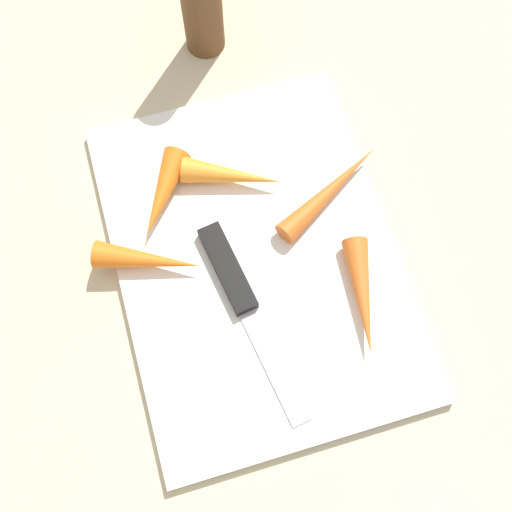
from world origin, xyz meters
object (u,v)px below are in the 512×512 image
at_px(carrot_longest, 330,191).
at_px(carrot_long, 363,296).
at_px(carrot_shortest, 162,194).
at_px(cutting_board, 256,258).
at_px(carrot_short, 236,175).
at_px(knife, 234,281).
at_px(carrot_medium, 148,260).

bearing_deg(carrot_longest, carrot_long, -121.83).
bearing_deg(carrot_shortest, cutting_board, 73.64).
bearing_deg(carrot_short, carrot_longest, -2.37).
bearing_deg(knife, carrot_shortest, -166.20).
relative_size(carrot_longest, carrot_shortest, 1.42).
distance_m(knife, carrot_short, 0.11).
bearing_deg(carrot_longest, knife, 179.02).
bearing_deg(carrot_short, carrot_shortest, -155.07).
height_order(knife, carrot_long, carrot_long).
bearing_deg(carrot_longest, carrot_shortest, 136.61).
distance_m(carrot_longest, carrot_medium, 0.19).
bearing_deg(carrot_short, cutting_board, -68.35).
height_order(knife, carrot_longest, carrot_longest).
relative_size(carrot_short, carrot_shortest, 1.08).
height_order(carrot_longest, carrot_medium, carrot_medium).
height_order(cutting_board, carrot_long, carrot_long).
height_order(carrot_short, carrot_longest, carrot_short).
xyz_separation_m(knife, carrot_medium, (-0.04, -0.07, 0.01)).
bearing_deg(carrot_shortest, carrot_medium, 7.62).
xyz_separation_m(cutting_board, carrot_longest, (-0.04, 0.09, 0.02)).
bearing_deg(carrot_medium, carrot_long, -3.19).
bearing_deg(carrot_longest, carrot_short, 124.52).
xyz_separation_m(knife, carrot_short, (-0.10, 0.03, 0.01)).
height_order(carrot_longest, carrot_long, carrot_long).
bearing_deg(carrot_shortest, carrot_short, 123.50).
xyz_separation_m(cutting_board, carrot_short, (-0.08, 0.00, 0.02)).
height_order(carrot_short, carrot_long, same).
xyz_separation_m(carrot_long, carrot_medium, (-0.09, -0.18, 0.00)).
xyz_separation_m(carrot_long, carrot_shortest, (-0.15, -0.15, 0.00)).
bearing_deg(knife, cutting_board, 116.55).
distance_m(carrot_longest, carrot_long, 0.11).
height_order(carrot_long, carrot_medium, carrot_medium).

